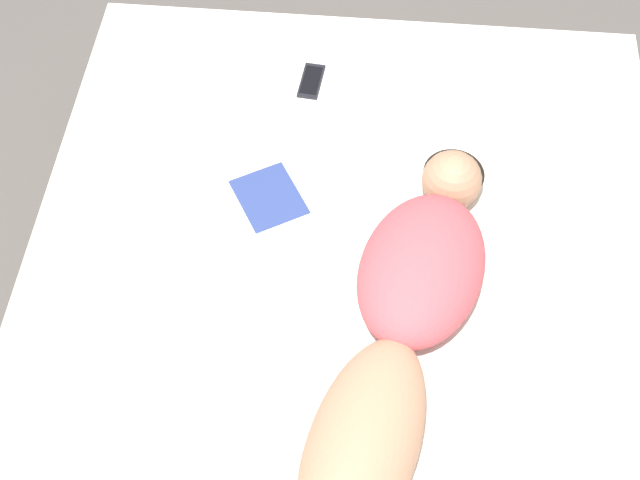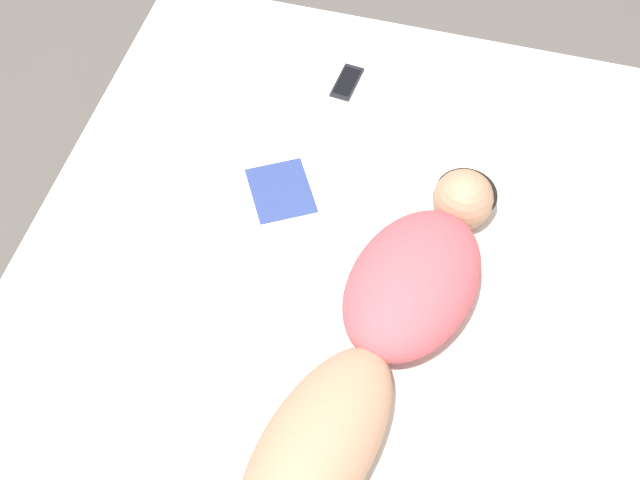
% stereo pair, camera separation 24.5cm
% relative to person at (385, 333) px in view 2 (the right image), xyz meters
% --- Properties ---
extents(ground_plane, '(12.00, 12.00, 0.00)m').
position_rel_person_xyz_m(ground_plane, '(-0.16, 0.11, -0.62)').
color(ground_plane, '#4C4742').
extents(bed, '(1.86, 2.26, 0.53)m').
position_rel_person_xyz_m(bed, '(-0.16, 0.11, -0.36)').
color(bed, beige).
rests_on(bed, ground_plane).
extents(person, '(0.54, 1.24, 0.19)m').
position_rel_person_xyz_m(person, '(0.00, 0.00, 0.00)').
color(person, '#A37556').
rests_on(person, bed).
extents(open_magazine, '(0.61, 0.53, 0.01)m').
position_rel_person_xyz_m(open_magazine, '(-0.51, 0.36, -0.08)').
color(open_magazine, white).
rests_on(open_magazine, bed).
extents(cell_phone, '(0.08, 0.16, 0.01)m').
position_rel_person_xyz_m(cell_phone, '(-0.32, 0.90, -0.08)').
color(cell_phone, black).
rests_on(cell_phone, bed).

